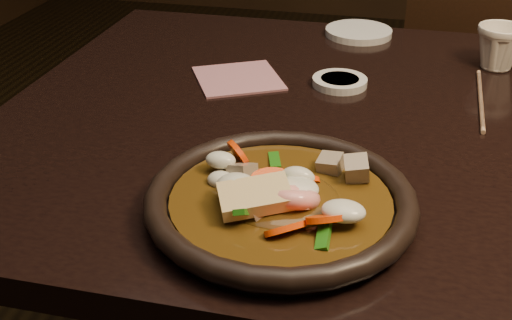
# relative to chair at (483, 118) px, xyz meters

# --- Properties ---
(chair) EXTENTS (0.50, 0.50, 0.86)m
(chair) POSITION_rel_chair_xyz_m (0.00, 0.00, 0.00)
(chair) COLOR black
(chair) RESTS_ON floor
(plate) EXTENTS (0.31, 0.31, 0.03)m
(plate) POSITION_rel_chair_xyz_m (-0.34, -0.94, 0.30)
(plate) COLOR black
(plate) RESTS_ON table
(stirfry) EXTENTS (0.20, 0.20, 0.06)m
(stirfry) POSITION_rel_chair_xyz_m (-0.34, -0.94, 0.31)
(stirfry) COLOR #3E280B
(stirfry) RESTS_ON plate
(soy_dish) EXTENTS (0.09, 0.09, 0.01)m
(soy_dish) POSITION_rel_chair_xyz_m (-0.32, -0.55, 0.29)
(soy_dish) COLOR beige
(soy_dish) RESTS_ON table
(saucer_left) EXTENTS (0.13, 0.13, 0.01)m
(saucer_left) POSITION_rel_chair_xyz_m (-0.31, -0.28, 0.29)
(saucer_left) COLOR beige
(saucer_left) RESTS_ON table
(tea_cup) EXTENTS (0.11, 0.10, 0.08)m
(tea_cup) POSITION_rel_chair_xyz_m (-0.06, -0.41, 0.33)
(tea_cup) COLOR beige
(tea_cup) RESTS_ON table
(chopsticks) EXTENTS (0.02, 0.24, 0.01)m
(chopsticks) POSITION_rel_chair_xyz_m (-0.09, -0.56, 0.29)
(chopsticks) COLOR tan
(chopsticks) RESTS_ON table
(napkin) EXTENTS (0.18, 0.18, 0.00)m
(napkin) POSITION_rel_chair_xyz_m (-0.49, -0.56, 0.29)
(napkin) COLOR #9D6069
(napkin) RESTS_ON table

